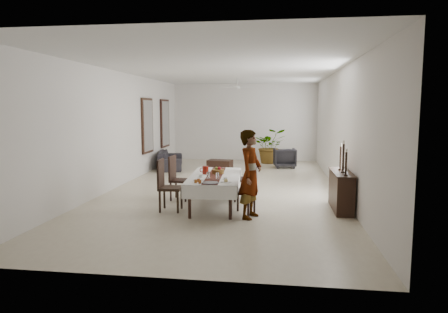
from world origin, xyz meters
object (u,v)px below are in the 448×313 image
(dining_table_top, at_px, (215,177))
(sideboard_body, at_px, (341,191))
(sofa, at_px, (170,160))
(red_pitcher, at_px, (205,170))
(woman, at_px, (250,174))

(dining_table_top, relative_size, sideboard_body, 1.64)
(dining_table_top, bearing_deg, sofa, 111.50)
(red_pitcher, bearing_deg, woman, -41.84)
(sideboard_body, bearing_deg, woman, -154.94)
(woman, distance_m, sofa, 7.17)
(dining_table_top, xyz_separation_m, red_pitcher, (-0.24, 0.12, 0.13))
(red_pitcher, distance_m, woman, 1.46)
(dining_table_top, relative_size, woman, 1.25)
(red_pitcher, bearing_deg, sideboard_body, -1.63)
(dining_table_top, xyz_separation_m, woman, (0.85, -0.85, 0.21))
(sideboard_body, bearing_deg, red_pitcher, 178.37)
(dining_table_top, xyz_separation_m, sideboard_body, (2.74, 0.04, -0.26))
(woman, relative_size, sofa, 0.83)
(red_pitcher, xyz_separation_m, woman, (1.09, -0.97, 0.09))
(dining_table_top, distance_m, sofa, 6.02)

